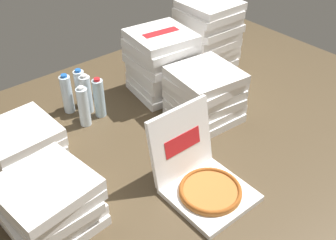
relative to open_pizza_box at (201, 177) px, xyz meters
The scene contains 12 objects.
ground_plane 0.34m from the open_pizza_box, 59.78° to the left, with size 3.20×2.40×0.02m, color #4C3D28.
open_pizza_box is the anchor object (origin of this frame).
pizza_stack_right_mid 1.29m from the open_pizza_box, 44.86° to the left, with size 0.39×0.38×0.46m.
pizza_stack_right_near 0.97m from the open_pizza_box, 123.79° to the left, with size 0.38×0.38×0.15m.
pizza_stack_center_far 0.60m from the open_pizza_box, 45.00° to the left, with size 0.40×0.40×0.31m.
pizza_stack_left_far 0.92m from the open_pizza_box, 62.73° to the left, with size 0.41×0.41×0.41m.
pizza_stack_left_near 0.69m from the open_pizza_box, 157.53° to the left, with size 0.40×0.40×0.26m.
water_bottle_0 0.83m from the open_pizza_box, 92.80° to the left, with size 0.06×0.06×0.25m.
water_bottle_1 0.99m from the open_pizza_box, 94.16° to the left, with size 0.06×0.06×0.25m.
water_bottle_2 0.91m from the open_pizza_box, 94.85° to the left, with size 0.06×0.06×0.25m.
water_bottle_3 0.82m from the open_pizza_box, 100.97° to the left, with size 0.06×0.06×0.25m.
water_bottle_4 1.00m from the open_pizza_box, 99.51° to the left, with size 0.06×0.06×0.25m.
Camera 1 is at (-1.13, -1.20, 1.39)m, focal length 42.21 mm.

